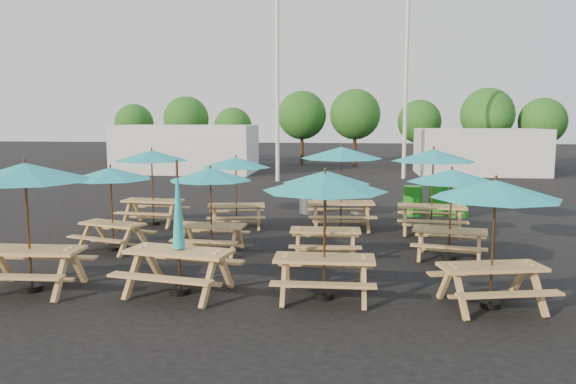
# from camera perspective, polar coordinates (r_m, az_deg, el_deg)

# --- Properties ---
(ground) EXTENTS (120.00, 120.00, 0.00)m
(ground) POSITION_cam_1_polar(r_m,az_deg,el_deg) (14.71, -0.68, -5.01)
(ground) COLOR black
(ground) RESTS_ON ground
(picnic_unit_0) EXTENTS (2.45, 2.45, 2.41)m
(picnic_unit_0) POSITION_cam_1_polar(r_m,az_deg,el_deg) (11.20, -25.14, 1.26)
(picnic_unit_0) COLOR tan
(picnic_unit_0) RESTS_ON ground
(picnic_unit_1) EXTENTS (2.48, 2.48, 2.04)m
(picnic_unit_1) POSITION_cam_1_polar(r_m,az_deg,el_deg) (14.06, -17.57, 1.41)
(picnic_unit_1) COLOR tan
(picnic_unit_1) RESTS_ON ground
(picnic_unit_2) EXTENTS (2.39, 2.39, 2.27)m
(picnic_unit_2) POSITION_cam_1_polar(r_m,az_deg,el_deg) (17.19, -13.69, 3.26)
(picnic_unit_2) COLOR tan
(picnic_unit_2) RESTS_ON ground
(picnic_unit_3) EXTENTS (2.19, 1.99, 2.45)m
(picnic_unit_3) POSITION_cam_1_polar(r_m,az_deg,el_deg) (10.36, -11.04, -4.78)
(picnic_unit_3) COLOR tan
(picnic_unit_3) RESTS_ON ground
(picnic_unit_4) EXTENTS (2.08, 2.08, 2.04)m
(picnic_unit_4) POSITION_cam_1_polar(r_m,az_deg,el_deg) (13.31, -7.89, 1.36)
(picnic_unit_4) COLOR tan
(picnic_unit_4) RESTS_ON ground
(picnic_unit_5) EXTENTS (2.37, 2.37, 2.09)m
(picnic_unit_5) POSITION_cam_1_polar(r_m,az_deg,el_deg) (16.27, -5.31, 2.66)
(picnic_unit_5) COLOR tan
(picnic_unit_5) RESTS_ON ground
(picnic_unit_6) EXTENTS (2.24, 2.24, 2.26)m
(picnic_unit_6) POSITION_cam_1_polar(r_m,az_deg,el_deg) (9.76, 3.77, 0.37)
(picnic_unit_6) COLOR tan
(picnic_unit_6) RESTS_ON ground
(picnic_unit_7) EXTENTS (2.06, 2.06, 2.03)m
(picnic_unit_7) POSITION_cam_1_polar(r_m,az_deg,el_deg) (12.66, 3.86, 1.08)
(picnic_unit_7) COLOR tan
(picnic_unit_7) RESTS_ON ground
(picnic_unit_8) EXTENTS (2.55, 2.55, 2.40)m
(picnic_unit_8) POSITION_cam_1_polar(r_m,az_deg,el_deg) (16.07, 5.45, 3.58)
(picnic_unit_8) COLOR tan
(picnic_unit_8) RESTS_ON ground
(picnic_unit_9) EXTENTS (2.56, 2.56, 2.19)m
(picnic_unit_9) POSITION_cam_1_polar(r_m,az_deg,el_deg) (9.88, 20.31, -0.35)
(picnic_unit_9) COLOR tan
(picnic_unit_9) RESTS_ON ground
(picnic_unit_10) EXTENTS (2.36, 2.36, 2.07)m
(picnic_unit_10) POSITION_cam_1_polar(r_m,az_deg,el_deg) (13.08, 16.30, 1.16)
(picnic_unit_10) COLOR tan
(picnic_unit_10) RESTS_ON ground
(picnic_unit_11) EXTENTS (2.48, 2.48, 2.37)m
(picnic_unit_11) POSITION_cam_1_polar(r_m,az_deg,el_deg) (15.89, 14.55, 3.21)
(picnic_unit_11) COLOR tan
(picnic_unit_11) RESTS_ON ground
(waste_bin_0) EXTENTS (0.61, 0.61, 0.98)m
(waste_bin_0) POSITION_cam_1_polar(r_m,az_deg,el_deg) (18.94, 2.09, -0.69)
(waste_bin_0) COLOR gray
(waste_bin_0) RESTS_ON ground
(waste_bin_1) EXTENTS (0.61, 0.61, 0.98)m
(waste_bin_1) POSITION_cam_1_polar(r_m,az_deg,el_deg) (19.04, 7.26, -0.70)
(waste_bin_1) COLOR gray
(waste_bin_1) RESTS_ON ground
(waste_bin_2) EXTENTS (0.61, 0.61, 0.98)m
(waste_bin_2) POSITION_cam_1_polar(r_m,az_deg,el_deg) (18.90, 12.54, -0.88)
(waste_bin_2) COLOR #198217
(waste_bin_2) RESTS_ON ground
(waste_bin_3) EXTENTS (0.61, 0.61, 0.98)m
(waste_bin_3) POSITION_cam_1_polar(r_m,az_deg,el_deg) (19.26, 14.98, -0.81)
(waste_bin_3) COLOR #198217
(waste_bin_3) RESTS_ON ground
(waste_bin_4) EXTENTS (0.61, 0.61, 0.98)m
(waste_bin_4) POSITION_cam_1_polar(r_m,az_deg,el_deg) (19.02, 16.98, -0.98)
(waste_bin_4) COLOR #198217
(waste_bin_4) RESTS_ON ground
(mast_0) EXTENTS (0.20, 0.20, 12.00)m
(mast_0) POSITION_cam_1_polar(r_m,az_deg,el_deg) (28.64, -1.09, 13.12)
(mast_0) COLOR silver
(mast_0) RESTS_ON ground
(mast_1) EXTENTS (0.20, 0.20, 12.00)m
(mast_1) POSITION_cam_1_polar(r_m,az_deg,el_deg) (30.49, 11.95, 12.62)
(mast_1) COLOR silver
(mast_1) RESTS_ON ground
(event_tent_0) EXTENTS (8.00, 4.00, 2.80)m
(event_tent_0) POSITION_cam_1_polar(r_m,az_deg,el_deg) (33.76, -10.31, 4.33)
(event_tent_0) COLOR silver
(event_tent_0) RESTS_ON ground
(event_tent_1) EXTENTS (7.00, 4.00, 2.60)m
(event_tent_1) POSITION_cam_1_polar(r_m,az_deg,el_deg) (34.06, 18.85, 3.91)
(event_tent_1) COLOR silver
(event_tent_1) RESTS_ON ground
(tree_0) EXTENTS (2.80, 2.80, 4.24)m
(tree_0) POSITION_cam_1_polar(r_m,az_deg,el_deg) (42.58, -15.37, 6.74)
(tree_0) COLOR #382314
(tree_0) RESTS_ON ground
(tree_1) EXTENTS (3.11, 3.11, 4.72)m
(tree_1) POSITION_cam_1_polar(r_m,az_deg,el_deg) (39.87, -10.29, 7.31)
(tree_1) COLOR #382314
(tree_1) RESTS_ON ground
(tree_2) EXTENTS (2.59, 2.59, 3.93)m
(tree_2) POSITION_cam_1_polar(r_m,az_deg,el_deg) (38.79, -5.60, 6.62)
(tree_2) COLOR #382314
(tree_2) RESTS_ON ground
(tree_3) EXTENTS (3.36, 3.36, 5.09)m
(tree_3) POSITION_cam_1_polar(r_m,az_deg,el_deg) (39.13, 1.43, 7.80)
(tree_3) COLOR #382314
(tree_3) RESTS_ON ground
(tree_4) EXTENTS (3.41, 3.41, 5.17)m
(tree_4) POSITION_cam_1_polar(r_m,az_deg,el_deg) (38.50, 6.83, 7.84)
(tree_4) COLOR #382314
(tree_4) RESTS_ON ground
(tree_5) EXTENTS (2.94, 2.94, 4.45)m
(tree_5) POSITION_cam_1_polar(r_m,az_deg,el_deg) (39.16, 13.21, 6.97)
(tree_5) COLOR #382314
(tree_5) RESTS_ON ground
(tree_6) EXTENTS (3.38, 3.38, 5.13)m
(tree_6) POSITION_cam_1_polar(r_m,az_deg,el_deg) (38.07, 19.59, 7.42)
(tree_6) COLOR #382314
(tree_6) RESTS_ON ground
(tree_7) EXTENTS (2.95, 2.95, 4.48)m
(tree_7) POSITION_cam_1_polar(r_m,az_deg,el_deg) (38.99, 24.45, 6.53)
(tree_7) COLOR #382314
(tree_7) RESTS_ON ground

